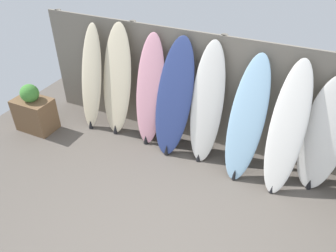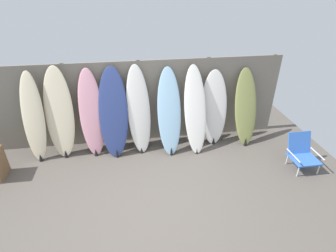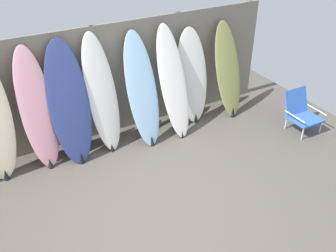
% 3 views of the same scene
% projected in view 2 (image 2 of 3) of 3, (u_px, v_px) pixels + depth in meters
% --- Properties ---
extents(ground, '(7.68, 7.68, 0.00)m').
position_uv_depth(ground, '(150.00, 203.00, 4.29)').
color(ground, '#5B544C').
extents(fence_back, '(6.08, 0.11, 1.80)m').
position_uv_depth(fence_back, '(140.00, 102.00, 5.57)').
color(fence_back, gray).
rests_on(fence_back, ground).
extents(surfboard_cream_0, '(0.47, 0.52, 1.76)m').
position_uv_depth(surfboard_cream_0, '(33.00, 118.00, 5.01)').
color(surfboard_cream_0, beige).
rests_on(surfboard_cream_0, ground).
extents(surfboard_cream_1, '(0.61, 0.51, 1.82)m').
position_uv_depth(surfboard_cream_1, '(59.00, 114.00, 5.09)').
color(surfboard_cream_1, beige).
rests_on(surfboard_cream_1, ground).
extents(surfboard_pink_2, '(0.48, 0.51, 1.75)m').
position_uv_depth(surfboard_pink_2, '(91.00, 114.00, 5.18)').
color(surfboard_pink_2, pink).
rests_on(surfboard_pink_2, ground).
extents(surfboard_navy_3, '(0.63, 0.66, 1.76)m').
position_uv_depth(surfboard_navy_3, '(113.00, 114.00, 5.18)').
color(surfboard_navy_3, navy).
rests_on(surfboard_navy_3, ground).
extents(surfboard_white_4, '(0.52, 0.59, 1.77)m').
position_uv_depth(surfboard_white_4, '(139.00, 111.00, 5.28)').
color(surfboard_white_4, white).
rests_on(surfboard_white_4, ground).
extents(surfboard_skyblue_5, '(0.50, 0.72, 1.70)m').
position_uv_depth(surfboard_skyblue_5, '(169.00, 113.00, 5.29)').
color(surfboard_skyblue_5, '#8CB7D6').
rests_on(surfboard_skyblue_5, ground).
extents(surfboard_white_6, '(0.47, 0.73, 1.73)m').
position_uv_depth(surfboard_white_6, '(195.00, 111.00, 5.34)').
color(surfboard_white_6, white).
rests_on(surfboard_white_6, ground).
extents(surfboard_white_7, '(0.57, 0.43, 1.60)m').
position_uv_depth(surfboard_white_7, '(214.00, 109.00, 5.57)').
color(surfboard_white_7, white).
rests_on(surfboard_white_7, ground).
extents(surfboard_olive_8, '(0.49, 0.60, 1.61)m').
position_uv_depth(surfboard_olive_8, '(246.00, 108.00, 5.58)').
color(surfboard_olive_8, olive).
rests_on(surfboard_olive_8, ground).
extents(beach_chair, '(0.50, 0.55, 0.65)m').
position_uv_depth(beach_chair, '(302.00, 152.00, 4.99)').
color(beach_chair, silver).
rests_on(beach_chair, ground).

